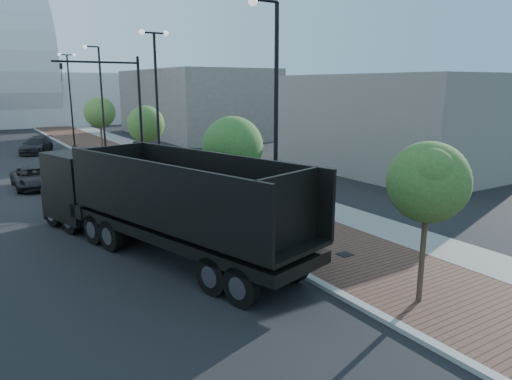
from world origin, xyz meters
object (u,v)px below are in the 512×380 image
white_sedan (80,188)px  pedestrian (254,172)px  dump_truck (129,202)px  dark_car_mid (32,178)px

white_sedan → pedestrian: (10.14, -1.80, 0.16)m
dump_truck → pedestrian: dump_truck is taller
dark_car_mid → white_sedan: bearing=-72.8°
dark_car_mid → pedestrian: (11.86, -7.20, 0.32)m
dark_car_mid → dump_truck: bearing=-81.8°
dark_car_mid → pedestrian: pedestrian is taller
white_sedan → pedestrian: pedestrian is taller
pedestrian → white_sedan: bearing=13.3°
dump_truck → white_sedan: bearing=76.5°
dark_car_mid → pedestrian: size_ratio=2.40×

